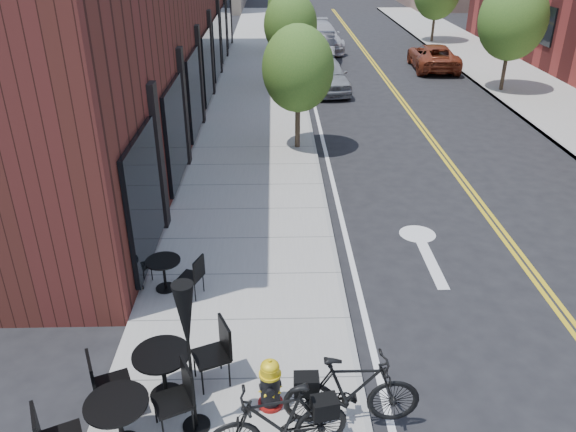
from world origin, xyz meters
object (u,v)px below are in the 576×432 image
object	(u,v)px
parked_car_b	(319,48)
parked_car_far	(433,57)
patio_umbrella	(187,329)
parked_car_a	(326,75)
bistro_set_c	(164,270)
parked_car_c	(320,36)
bicycle_left	(278,423)
bicycle_right	(352,391)
bistro_set_b	(163,368)
fire_hydrant	(270,384)
bistro_set_a	(119,418)

from	to	relation	value
parked_car_b	parked_car_far	world-z (taller)	parked_car_b
patio_umbrella	parked_car_a	size ratio (longest dim) A/B	0.58
bistro_set_c	parked_car_c	xyz separation A→B (m)	(4.85, 24.87, 0.24)
patio_umbrella	bistro_set_c	bearing A→B (deg)	106.37
bicycle_left	bicycle_right	bearing A→B (deg)	105.60
bistro_set_b	bicycle_left	bearing A→B (deg)	-56.66
fire_hydrant	parked_car_b	xyz separation A→B (m)	(2.51, 24.41, 0.24)
bistro_set_c	parked_car_b	bearing A→B (deg)	99.02
bicycle_right	bistro_set_b	bearing A→B (deg)	78.21
patio_umbrella	parked_car_a	distance (m)	19.20
parked_car_c	bicycle_right	bearing A→B (deg)	-99.16
bistro_set_b	parked_car_c	size ratio (longest dim) A/B	0.37
bicycle_left	bicycle_right	world-z (taller)	bicycle_right
bistro_set_a	bistro_set_b	bearing A→B (deg)	40.54
bistro_set_a	parked_car_c	size ratio (longest dim) A/B	0.36
parked_car_a	parked_car_far	size ratio (longest dim) A/B	0.92
fire_hydrant	bistro_set_a	distance (m)	2.11
bistro_set_c	parked_car_a	size ratio (longest dim) A/B	0.38
fire_hydrant	parked_car_c	bearing A→B (deg)	67.62
bistro_set_c	parked_car_c	size ratio (longest dim) A/B	0.30
bistro_set_b	patio_umbrella	distance (m)	1.44
bicycle_left	bistro_set_b	distance (m)	2.00
patio_umbrella	parked_car_far	size ratio (longest dim) A/B	0.53
parked_car_b	bistro_set_b	bearing A→B (deg)	-94.96
bicycle_left	bistro_set_c	world-z (taller)	bicycle_left
bistro_set_a	bistro_set_c	distance (m)	3.76
bistro_set_b	bistro_set_c	xyz separation A→B (m)	(-0.49, 2.84, -0.11)
parked_car_far	bistro_set_c	bearing A→B (deg)	65.79
bicycle_right	parked_car_b	distance (m)	24.79
bicycle_right	parked_car_c	size ratio (longest dim) A/B	0.36
bistro_set_a	parked_car_far	bearing A→B (deg)	41.57
parked_car_c	bistro_set_a	bearing A→B (deg)	-105.28
bistro_set_b	patio_umbrella	bearing A→B (deg)	-72.56
bicycle_left	parked_car_far	size ratio (longest dim) A/B	0.42
bicycle_left	parked_car_far	world-z (taller)	bicycle_left
bistro_set_a	parked_car_far	distance (m)	25.49
patio_umbrella	bistro_set_b	bearing A→B (deg)	130.79
patio_umbrella	parked_car_c	size ratio (longest dim) A/B	0.45
parked_car_a	parked_car_c	xyz separation A→B (m)	(0.43, 9.45, 0.07)
bicycle_left	parked_car_c	xyz separation A→B (m)	(2.69, 28.80, 0.09)
fire_hydrant	bistro_set_c	size ratio (longest dim) A/B	0.54
bicycle_right	parked_car_far	world-z (taller)	bicycle_right
fire_hydrant	parked_car_b	distance (m)	24.54
bistro_set_a	parked_car_a	size ratio (longest dim) A/B	0.47
fire_hydrant	parked_car_c	xyz separation A→B (m)	(2.80, 27.92, 0.26)
bicycle_right	patio_umbrella	size ratio (longest dim) A/B	0.80
bicycle_right	bicycle_left	bearing A→B (deg)	117.51
fire_hydrant	bistro_set_c	xyz separation A→B (m)	(-2.05, 3.06, 0.02)
fire_hydrant	bicycle_right	distance (m)	1.20
patio_umbrella	parked_car_a	world-z (taller)	patio_umbrella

